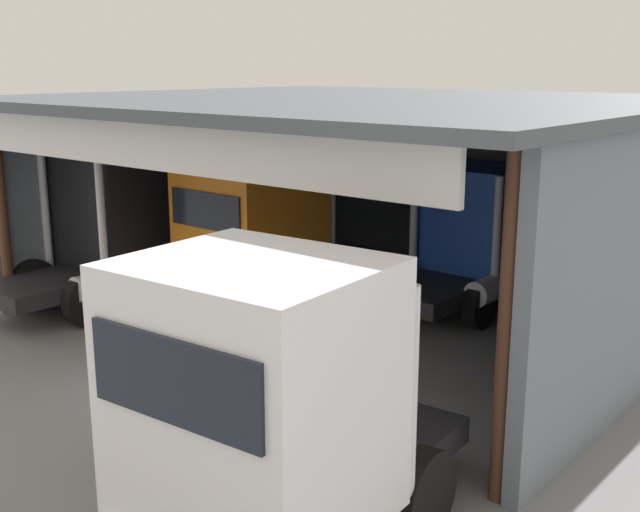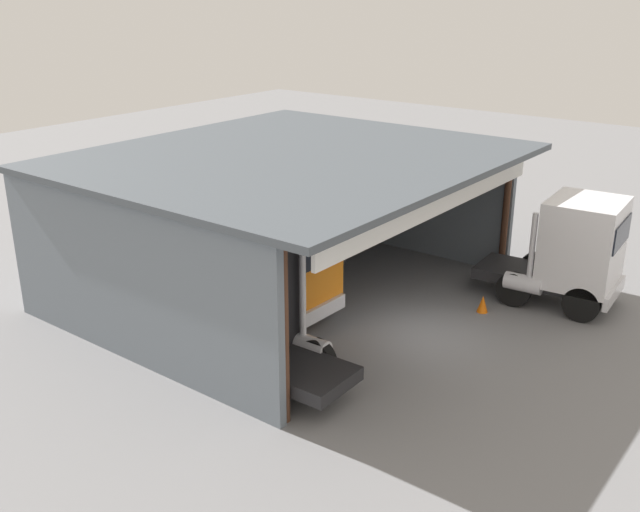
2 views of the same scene
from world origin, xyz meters
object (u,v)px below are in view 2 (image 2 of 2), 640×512
truck_black_center_right_bay (247,312)px  truck_blue_left_bay (264,221)px  truck_orange_right_bay (279,266)px  traffic_cone (483,304)px  oil_drum (253,228)px  truck_white_center_bay (573,250)px  tool_cart (270,222)px

truck_black_center_right_bay → truck_blue_left_bay: bearing=37.6°
truck_black_center_right_bay → truck_orange_right_bay: size_ratio=0.99×
truck_orange_right_bay → traffic_cone: (4.47, -4.74, -1.55)m
truck_orange_right_bay → traffic_cone: truck_orange_right_bay is taller
truck_orange_right_bay → oil_drum: (5.41, 6.11, -1.39)m
truck_black_center_right_bay → truck_white_center_bay: 11.13m
truck_blue_left_bay → oil_drum: (1.98, 2.42, -1.25)m
truck_black_center_right_bay → truck_orange_right_bay: bearing=26.0°
truck_black_center_right_bay → tool_cart: (9.43, 7.57, -1.43)m
truck_white_center_bay → tool_cart: size_ratio=4.67×
tool_cart → truck_white_center_bay: bearing=-87.7°
truck_black_center_right_bay → traffic_cone: size_ratio=8.24×
truck_orange_right_bay → tool_cart: 8.71m
truck_white_center_bay → truck_black_center_right_bay: bearing=-31.3°
truck_orange_right_bay → truck_white_center_bay: truck_white_center_bay is taller
truck_orange_right_bay → truck_black_center_right_bay: bearing=28.2°
truck_blue_left_bay → traffic_cone: size_ratio=8.32×
truck_orange_right_bay → tool_cart: bearing=-135.5°
truck_white_center_bay → traffic_cone: size_ratio=8.34×
truck_orange_right_bay → tool_cart: truck_orange_right_bay is taller
truck_white_center_bay → tool_cart: (-0.50, 12.61, -1.39)m
truck_orange_right_bay → traffic_cone: 6.70m
truck_blue_left_bay → oil_drum: 3.37m
truck_blue_left_bay → tool_cart: truck_blue_left_bay is taller
truck_white_center_bay → tool_cart: bearing=-92.1°
truck_black_center_right_bay → truck_white_center_bay: truck_black_center_right_bay is taller
oil_drum → truck_white_center_bay: bearing=-84.1°
truck_orange_right_bay → traffic_cone: size_ratio=8.29×
truck_orange_right_bay → oil_drum: bearing=-130.5°
oil_drum → traffic_cone: oil_drum is taller
truck_blue_left_bay → truck_orange_right_bay: bearing=-132.4°
truck_white_center_bay → traffic_cone: (-2.26, 1.94, -1.61)m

